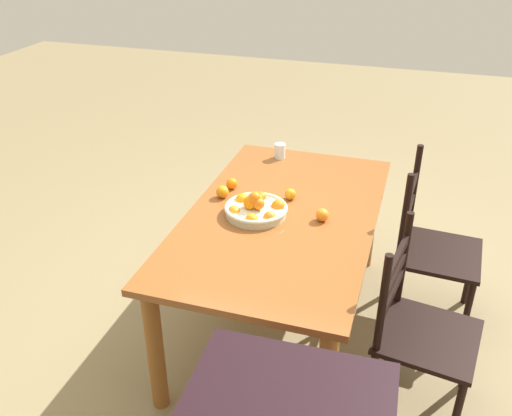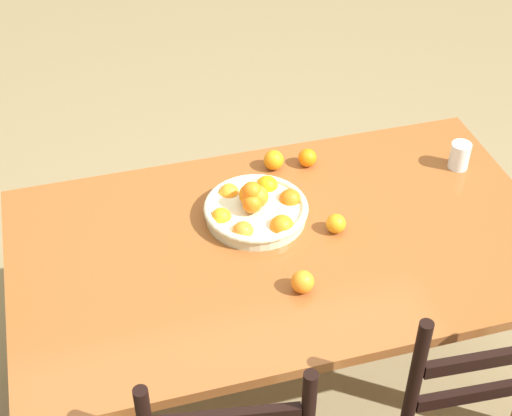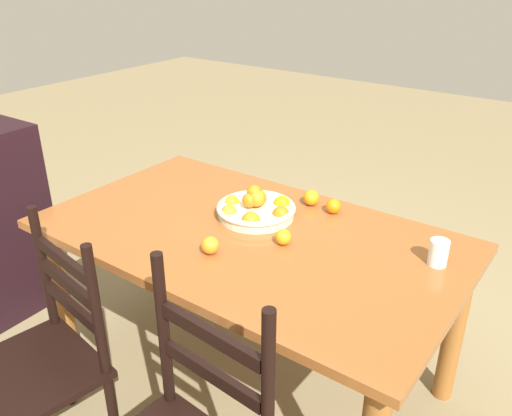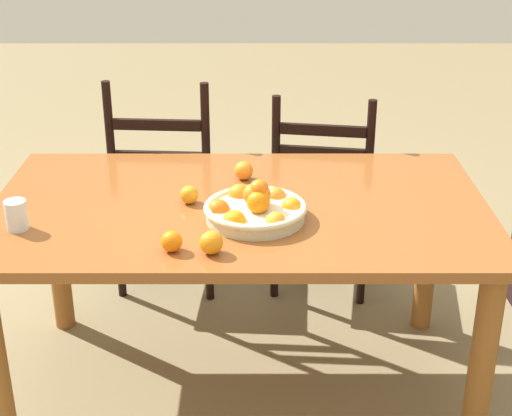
% 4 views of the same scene
% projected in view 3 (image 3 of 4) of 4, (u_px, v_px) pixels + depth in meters
% --- Properties ---
extents(ground_plane, '(12.00, 12.00, 0.00)m').
position_uv_depth(ground_plane, '(249.00, 374.00, 2.42)').
color(ground_plane, '#847450').
extents(dining_table, '(1.67, 0.97, 0.75)m').
position_uv_depth(dining_table, '(248.00, 255.00, 2.15)').
color(dining_table, brown).
rests_on(dining_table, ground).
extents(chair_near_window, '(0.51, 0.51, 0.94)m').
position_uv_depth(chair_near_window, '(41.00, 361.00, 1.87)').
color(chair_near_window, black).
rests_on(chair_near_window, ground).
extents(fruit_bowl, '(0.33, 0.33, 0.14)m').
position_uv_depth(fruit_bowl, '(256.00, 208.00, 2.21)').
color(fruit_bowl, beige).
rests_on(fruit_bowl, dining_table).
extents(orange_loose_0, '(0.07, 0.07, 0.07)m').
position_uv_depth(orange_loose_0, '(311.00, 198.00, 2.31)').
color(orange_loose_0, orange).
rests_on(orange_loose_0, dining_table).
extents(orange_loose_1, '(0.07, 0.07, 0.07)m').
position_uv_depth(orange_loose_1, '(210.00, 245.00, 1.94)').
color(orange_loose_1, orange).
rests_on(orange_loose_1, dining_table).
extents(orange_loose_2, '(0.06, 0.06, 0.06)m').
position_uv_depth(orange_loose_2, '(333.00, 206.00, 2.24)').
color(orange_loose_2, orange).
rests_on(orange_loose_2, dining_table).
extents(orange_loose_3, '(0.06, 0.06, 0.06)m').
position_uv_depth(orange_loose_3, '(283.00, 237.00, 2.00)').
color(orange_loose_3, orange).
rests_on(orange_loose_3, dining_table).
extents(drinking_glass, '(0.07, 0.07, 0.10)m').
position_uv_depth(drinking_glass, '(438.00, 253.00, 1.86)').
color(drinking_glass, silver).
rests_on(drinking_glass, dining_table).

